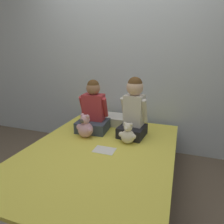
{
  "coord_description": "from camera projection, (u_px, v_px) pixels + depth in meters",
  "views": [
    {
      "loc": [
        0.71,
        -1.62,
        1.37
      ],
      "look_at": [
        0.0,
        0.4,
        0.71
      ],
      "focal_mm": 32.0,
      "sensor_mm": 36.0,
      "label": 1
    }
  ],
  "objects": [
    {
      "name": "child_on_left",
      "position": [
        93.0,
        111.0,
        2.41
      ],
      "size": [
        0.38,
        0.34,
        0.62
      ],
      "rotation": [
        0.0,
        0.0,
        0.07
      ],
      "color": "#384251",
      "rests_on": "bed"
    },
    {
      "name": "sign_card",
      "position": [
        104.0,
        150.0,
        1.97
      ],
      "size": [
        0.21,
        0.15,
        0.0
      ],
      "color": "white",
      "rests_on": "bed"
    },
    {
      "name": "child_on_right",
      "position": [
        134.0,
        109.0,
        2.24
      ],
      "size": [
        0.32,
        0.34,
        0.67
      ],
      "rotation": [
        0.0,
        0.0,
        -0.11
      ],
      "color": "black",
      "rests_on": "bed"
    },
    {
      "name": "pillow_at_headboard",
      "position": [
        121.0,
        120.0,
        2.65
      ],
      "size": [
        0.56,
        0.3,
        0.11
      ],
      "color": "silver",
      "rests_on": "bed"
    },
    {
      "name": "teddy_bear_held_by_right_child",
      "position": [
        128.0,
        134.0,
        2.1
      ],
      "size": [
        0.19,
        0.15,
        0.23
      ],
      "rotation": [
        0.0,
        0.0,
        -0.15
      ],
      "color": "silver",
      "rests_on": "bed"
    },
    {
      "name": "wall_behind_bed",
      "position": [
        128.0,
        60.0,
        2.7
      ],
      "size": [
        8.0,
        0.06,
        2.5
      ],
      "color": "silver",
      "rests_on": "ground_plane"
    },
    {
      "name": "bed",
      "position": [
        99.0,
        170.0,
        2.03
      ],
      "size": [
        1.45,
        1.92,
        0.43
      ],
      "color": "#473828",
      "rests_on": "ground_plane"
    },
    {
      "name": "teddy_bear_held_by_left_child",
      "position": [
        85.0,
        127.0,
        2.24
      ],
      "size": [
        0.22,
        0.17,
        0.27
      ],
      "rotation": [
        0.0,
        0.0,
        -0.3
      ],
      "color": "#DBA3B2",
      "rests_on": "bed"
    },
    {
      "name": "ground_plane",
      "position": [
        99.0,
        187.0,
        2.09
      ],
      "size": [
        14.0,
        14.0,
        0.0
      ],
      "primitive_type": "plane",
      "color": "brown"
    }
  ]
}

